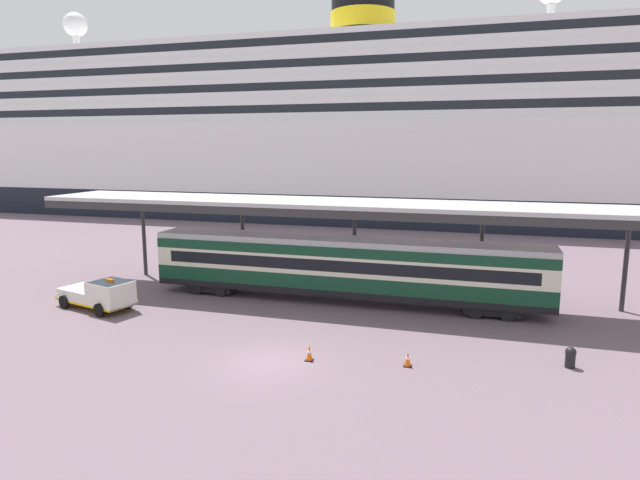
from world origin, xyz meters
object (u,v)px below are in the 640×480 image
Objects in this scene: service_truck at (101,294)px; traffic_cone_near at (309,353)px; train_carriage at (344,266)px; cruise_ship at (285,136)px; quay_bollard at (570,356)px; traffic_cone_mid at (408,359)px.

service_truck is 7.38× the size of traffic_cone_near.
cruise_ship is at bearing 114.73° from train_carriage.
service_truck is (5.94, -48.41, -10.22)m from cruise_ship.
service_truck is 5.77× the size of quay_bollard.
train_carriage is 4.51× the size of service_truck.
train_carriage is 14.38m from quay_bollard.
cruise_ship is at bearing 122.66° from quay_bollard.
traffic_cone_near is 0.78× the size of quay_bollard.
service_truck reaches higher than traffic_cone_mid.
cruise_ship is 184.15× the size of traffic_cone_mid.
traffic_cone_mid is (5.33, -9.18, -1.98)m from train_carriage.
cruise_ship is 49.83m from service_truck.
service_truck is 8.24× the size of traffic_cone_mid.
service_truck is at bearing 169.94° from traffic_cone_mid.
traffic_cone_near is at bearing -15.42° from service_truck.
service_truck is at bearing -83.00° from cruise_ship.
quay_bollard is at bearing -3.09° from service_truck.
quay_bollard is (25.99, -1.40, -0.47)m from service_truck.
service_truck reaches higher than quay_bollard.
quay_bollard reaches higher than traffic_cone_mid.
traffic_cone_mid is at bearing -64.28° from cruise_ship.
traffic_cone_near is at bearing -167.16° from quay_bollard.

